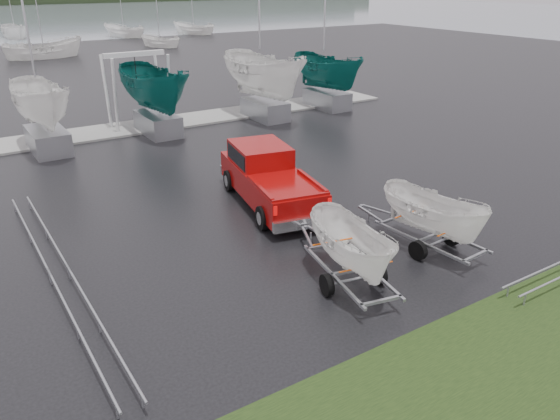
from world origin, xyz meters
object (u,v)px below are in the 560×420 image
object	(u,v)px
trailer_parked	(438,179)
boat_hoist	(137,79)
pickup_truck	(267,175)
trailer_hitched	(354,208)

from	to	relation	value
trailer_parked	boat_hoist	world-z (taller)	trailer_parked
trailer_parked	boat_hoist	bearing A→B (deg)	93.05
boat_hoist	trailer_parked	bearing A→B (deg)	-82.83
pickup_truck	trailer_parked	world-z (taller)	trailer_parked
trailer_hitched	trailer_parked	xyz separation A→B (m)	(3.45, 0.32, 0.01)
pickup_truck	trailer_parked	bearing A→B (deg)	-59.22
pickup_truck	boat_hoist	bearing A→B (deg)	102.41
pickup_truck	boat_hoist	distance (m)	13.22
trailer_hitched	trailer_parked	bearing A→B (deg)	16.63
trailer_hitched	trailer_parked	world-z (taller)	trailer_parked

